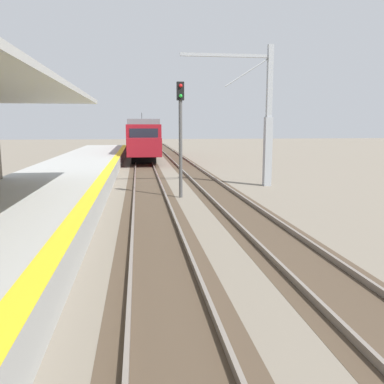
# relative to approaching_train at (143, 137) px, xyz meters

# --- Properties ---
(station_platform) EXTENTS (5.00, 80.00, 0.91)m
(station_platform) POSITION_rel_approaching_train_xyz_m (-4.40, -29.29, -1.73)
(station_platform) COLOR #A8A8A3
(station_platform) RESTS_ON ground
(track_pair_nearest_platform) EXTENTS (2.34, 120.00, 0.16)m
(track_pair_nearest_platform) POSITION_rel_approaching_train_xyz_m (-0.00, -25.29, -2.13)
(track_pair_nearest_platform) COLOR #4C3D2D
(track_pair_nearest_platform) RESTS_ON ground
(track_pair_middle) EXTENTS (2.34, 120.00, 0.16)m
(track_pair_middle) POSITION_rel_approaching_train_xyz_m (3.40, -25.29, -2.13)
(track_pair_middle) COLOR #4C3D2D
(track_pair_middle) RESTS_ON ground
(approaching_train) EXTENTS (2.93, 19.60, 4.76)m
(approaching_train) POSITION_rel_approaching_train_xyz_m (0.00, 0.00, 0.00)
(approaching_train) COLOR maroon
(approaching_train) RESTS_ON ground
(rail_signal_post) EXTENTS (0.32, 0.34, 5.20)m
(rail_signal_post) POSITION_rel_approaching_train_xyz_m (1.42, -23.89, 1.02)
(rail_signal_post) COLOR #4C4C4C
(rail_signal_post) RESTS_ON ground
(catenary_pylon_far_side) EXTENTS (5.00, 0.40, 7.50)m
(catenary_pylon_far_side) POSITION_rel_approaching_train_xyz_m (6.23, -20.80, 1.43)
(catenary_pylon_far_side) COLOR #9EA3A8
(catenary_pylon_far_side) RESTS_ON ground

